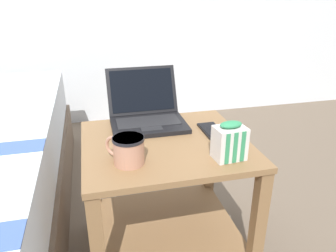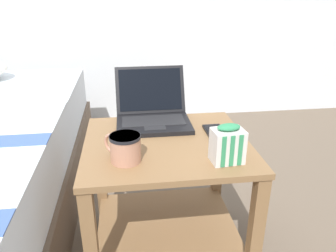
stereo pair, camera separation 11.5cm
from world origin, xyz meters
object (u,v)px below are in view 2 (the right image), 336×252
at_px(mug_front_left, 125,147).
at_px(snack_bag, 227,145).
at_px(laptop, 153,112).
at_px(cell_phone, 216,132).

relative_size(mug_front_left, snack_bag, 0.94).
height_order(laptop, cell_phone, laptop).
distance_m(laptop, cell_phone, 0.28).
xyz_separation_m(mug_front_left, cell_phone, (0.35, 0.17, -0.05)).
xyz_separation_m(laptop, snack_bag, (0.21, -0.37, 0.02)).
bearing_deg(mug_front_left, snack_bag, -8.09).
distance_m(laptop, snack_bag, 0.43).
relative_size(laptop, mug_front_left, 2.43).
bearing_deg(snack_bag, laptop, 119.81).
bearing_deg(cell_phone, laptop, 147.11).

